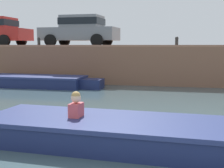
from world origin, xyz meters
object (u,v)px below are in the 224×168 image
Objects in this scene: boat_moored_west_navy at (39,81)px; mooring_bollard_mid at (177,41)px; mooring_bollard_west at (39,42)px; car_left_inner_grey at (80,30)px; motorboat_passing at (101,131)px.

boat_moored_west_navy is 11.96× the size of mooring_bollard_mid.
mooring_bollard_west and mooring_bollard_mid have the same top height.
boat_moored_west_navy is 2.45m from mooring_bollard_west.
boat_moored_west_navy is 6.30m from mooring_bollard_mid.
mooring_bollard_west is at bearing -146.68° from car_left_inner_grey.
boat_moored_west_navy is at bearing -110.66° from car_left_inner_grey.
car_left_inner_grey is 4.99m from mooring_bollard_mid.
boat_moored_west_navy is 8.51m from motorboat_passing.
car_left_inner_grey is 8.87× the size of mooring_bollard_west.
mooring_bollard_west is at bearing 121.97° from motorboat_passing.
mooring_bollard_mid is (5.85, 1.57, 1.75)m from boat_moored_west_navy.
boat_moored_west_navy is 0.90× the size of motorboat_passing.
motorboat_passing is 13.35× the size of mooring_bollard_west.
car_left_inner_grey is at bearing 110.48° from motorboat_passing.
mooring_bollard_mid reaches higher than motorboat_passing.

